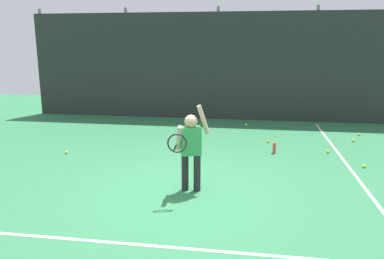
% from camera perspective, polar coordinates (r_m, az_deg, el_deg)
% --- Properties ---
extents(ground_plane, '(20.00, 20.00, 0.00)m').
position_cam_1_polar(ground_plane, '(6.03, -1.65, -9.24)').
color(ground_plane, '#2D7247').
extents(court_line_baseline, '(9.00, 0.05, 0.00)m').
position_cam_1_polar(court_line_baseline, '(4.57, -5.63, -16.90)').
color(court_line_baseline, white).
rests_on(court_line_baseline, ground).
extents(court_line_sideline, '(0.05, 9.00, 0.00)m').
position_cam_1_polar(court_line_sideline, '(7.11, 23.56, -6.82)').
color(court_line_sideline, white).
rests_on(court_line_sideline, ground).
extents(back_fence_windscreen, '(11.39, 0.08, 3.13)m').
position_cam_1_polar(back_fence_windscreen, '(11.45, 3.78, 9.33)').
color(back_fence_windscreen, '#282D2B').
rests_on(back_fence_windscreen, ground).
extents(fence_post_0, '(0.09, 0.09, 3.28)m').
position_cam_1_polar(fence_post_0, '(13.22, -21.24, 9.30)').
color(fence_post_0, slate).
rests_on(fence_post_0, ground).
extents(fence_post_1, '(0.09, 0.09, 3.28)m').
position_cam_1_polar(fence_post_1, '(12.08, -9.60, 9.72)').
color(fence_post_1, slate).
rests_on(fence_post_1, ground).
extents(fence_post_2, '(0.09, 0.09, 3.28)m').
position_cam_1_polar(fence_post_2, '(11.51, 3.82, 9.72)').
color(fence_post_2, slate).
rests_on(fence_post_2, ground).
extents(fence_post_3, '(0.09, 0.09, 3.28)m').
position_cam_1_polar(fence_post_3, '(11.59, 17.79, 9.17)').
color(fence_post_3, slate).
rests_on(fence_post_3, ground).
extents(tennis_player, '(0.57, 0.74, 1.35)m').
position_cam_1_polar(tennis_player, '(5.83, -0.23, -2.46)').
color(tennis_player, '#232326').
rests_on(tennis_player, ground).
extents(water_bottle, '(0.07, 0.07, 0.22)m').
position_cam_1_polar(water_bottle, '(8.17, 12.18, -2.73)').
color(water_bottle, '#D83F33').
rests_on(water_bottle, ground).
extents(tennis_ball_0, '(0.07, 0.07, 0.07)m').
position_cam_1_polar(tennis_ball_0, '(8.51, 19.63, -3.11)').
color(tennis_ball_0, '#CCE033').
rests_on(tennis_ball_0, ground).
extents(tennis_ball_1, '(0.07, 0.07, 0.07)m').
position_cam_1_polar(tennis_ball_1, '(9.00, 11.34, -1.75)').
color(tennis_ball_1, '#CCE033').
rests_on(tennis_ball_1, ground).
extents(tennis_ball_2, '(0.07, 0.07, 0.07)m').
position_cam_1_polar(tennis_ball_2, '(9.66, 22.93, -1.54)').
color(tennis_ball_2, '#CCE033').
rests_on(tennis_ball_2, ground).
extents(tennis_ball_3, '(0.07, 0.07, 0.07)m').
position_cam_1_polar(tennis_ball_3, '(10.69, 8.10, 0.68)').
color(tennis_ball_3, '#CCE033').
rests_on(tennis_ball_3, ground).
extents(tennis_ball_4, '(0.07, 0.07, 0.07)m').
position_cam_1_polar(tennis_ball_4, '(10.38, 23.67, -0.66)').
color(tennis_ball_4, '#CCE033').
rests_on(tennis_ball_4, ground).
extents(tennis_ball_5, '(0.07, 0.07, 0.07)m').
position_cam_1_polar(tennis_ball_5, '(7.78, 24.32, -5.00)').
color(tennis_ball_5, '#CCE033').
rests_on(tennis_ball_5, ground).
extents(tennis_ball_7, '(0.07, 0.07, 0.07)m').
position_cam_1_polar(tennis_ball_7, '(8.38, -18.25, -3.25)').
color(tennis_ball_7, '#CCE033').
rests_on(tennis_ball_7, ground).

